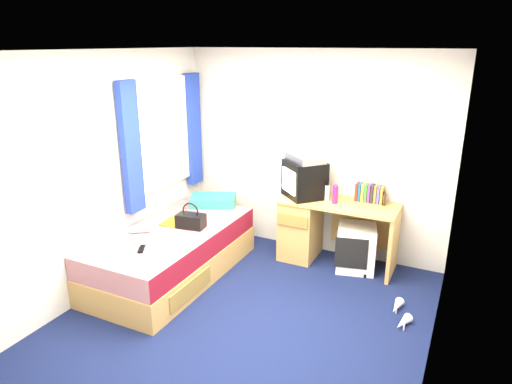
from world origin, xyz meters
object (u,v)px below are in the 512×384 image
at_px(pink_water_bottle, 335,195).
at_px(water_bottle, 140,230).
at_px(pillow, 213,200).
at_px(crt_tv, 304,179).
at_px(desk, 315,226).
at_px(storage_cube, 356,248).
at_px(handbag, 191,220).
at_px(colour_swatch_fan, 139,245).
at_px(towel, 167,240).
at_px(vcr, 305,158).
at_px(aerosol_can, 327,193).
at_px(bed, 173,253).
at_px(remote_control, 142,249).
at_px(magazine, 173,222).
at_px(picture_frame, 384,198).
at_px(white_heels, 400,314).

height_order(pink_water_bottle, water_bottle, pink_water_bottle).
distance_m(pillow, crt_tv, 1.18).
relative_size(desk, water_bottle, 6.50).
height_order(storage_cube, water_bottle, water_bottle).
relative_size(handbag, colour_swatch_fan, 1.47).
relative_size(pink_water_bottle, towel, 0.71).
bearing_deg(storage_cube, vcr, 161.87).
distance_m(aerosol_can, towel, 1.85).
distance_m(bed, aerosol_can, 1.84).
bearing_deg(crt_tv, desk, 42.13).
bearing_deg(pink_water_bottle, remote_control, -132.86).
xyz_separation_m(storage_cube, water_bottle, (-2.01, -1.25, 0.32)).
relative_size(towel, magazine, 0.98).
height_order(pillow, storage_cube, pillow).
relative_size(storage_cube, towel, 1.88).
distance_m(towel, colour_swatch_fan, 0.28).
distance_m(storage_cube, picture_frame, 0.64).
bearing_deg(aerosol_can, remote_control, -130.08).
bearing_deg(colour_swatch_fan, pink_water_bottle, 44.30).
bearing_deg(picture_frame, magazine, -171.00).
distance_m(pillow, picture_frame, 2.04).
distance_m(towel, white_heels, 2.34).
bearing_deg(crt_tv, magazine, -100.44).
bearing_deg(remote_control, towel, 24.66).
distance_m(storage_cube, towel, 2.11).
relative_size(bed, white_heels, 4.17).
relative_size(desk, towel, 4.72).
height_order(picture_frame, handbag, picture_frame).
bearing_deg(pillow, pink_water_bottle, 5.81).
bearing_deg(pink_water_bottle, picture_frame, 22.30).
bearing_deg(water_bottle, handbag, 41.74).
distance_m(desk, storage_cube, 0.53).
relative_size(handbag, remote_control, 2.01).
xyz_separation_m(pillow, vcr, (1.11, 0.22, 0.62)).
height_order(pink_water_bottle, remote_control, pink_water_bottle).
relative_size(colour_swatch_fan, remote_control, 1.38).
bearing_deg(remote_control, desk, 23.88).
xyz_separation_m(colour_swatch_fan, white_heels, (2.44, 0.71, -0.51)).
height_order(handbag, towel, handbag).
bearing_deg(pink_water_bottle, towel, -133.78).
relative_size(crt_tv, remote_control, 3.63).
relative_size(picture_frame, colour_swatch_fan, 0.64).
distance_m(handbag, magazine, 0.27).
bearing_deg(colour_swatch_fan, handbag, 72.35).
distance_m(bed, desk, 1.67).
height_order(aerosol_can, white_heels, aerosol_can).
bearing_deg(towel, colour_swatch_fan, -148.91).
height_order(picture_frame, magazine, picture_frame).
relative_size(bed, remote_control, 12.50).
relative_size(pillow, white_heels, 1.13).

